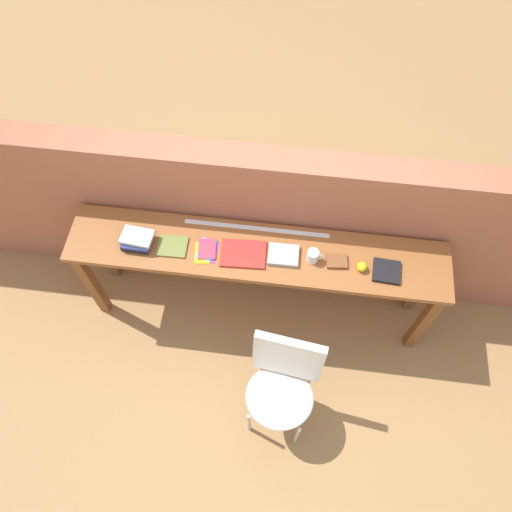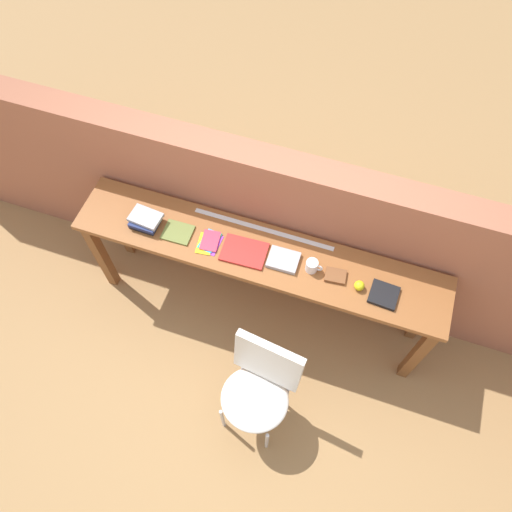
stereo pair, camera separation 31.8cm
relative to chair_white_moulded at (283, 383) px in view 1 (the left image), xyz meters
name	(u,v)px [view 1 (the left image)]	position (x,y,z in m)	size (l,w,h in m)	color
ground_plane	(252,341)	(-0.26, 0.44, -0.53)	(40.00, 40.00, 0.00)	#9E7547
brick_wall_back	(263,222)	(-0.26, 1.08, 0.18)	(6.00, 0.20, 1.41)	#9E5B42
sideboard	(257,261)	(-0.26, 0.74, 0.21)	(2.50, 0.44, 0.88)	brown
chair_white_moulded	(283,383)	(0.00, 0.00, 0.00)	(0.49, 0.50, 0.89)	silver
book_stack_leftmost	(137,240)	(-1.03, 0.70, 0.40)	(0.21, 0.17, 0.08)	black
magazine_cycling	(172,246)	(-0.81, 0.70, 0.36)	(0.19, 0.16, 0.01)	olive
pamphlet_pile_colourful	(206,250)	(-0.58, 0.70, 0.36)	(0.15, 0.20, 0.01)	purple
book_open_centre	(243,254)	(-0.34, 0.70, 0.36)	(0.29, 0.20, 0.02)	red
book_grey_hardcover	(283,255)	(-0.08, 0.72, 0.37)	(0.20, 0.16, 0.03)	#9E9EA3
mug	(313,256)	(0.10, 0.72, 0.40)	(0.11, 0.08, 0.09)	white
leather_journal_brown	(337,261)	(0.26, 0.72, 0.37)	(0.13, 0.10, 0.02)	brown
sports_ball_small	(362,267)	(0.42, 0.69, 0.39)	(0.06, 0.06, 0.06)	yellow
book_repair_rightmost	(387,271)	(0.57, 0.69, 0.37)	(0.17, 0.16, 0.03)	black
ruler_metal_back_edge	(257,228)	(-0.28, 0.91, 0.35)	(0.97, 0.03, 0.00)	silver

